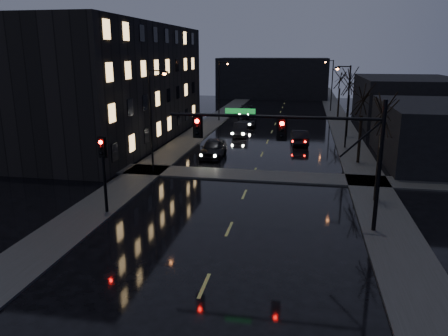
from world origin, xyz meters
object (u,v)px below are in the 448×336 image
at_px(oncoming_car_c, 247,121).
at_px(lead_car, 299,137).
at_px(oncoming_car_b, 241,129).
at_px(oncoming_car_a, 213,148).
at_px(oncoming_car_d, 246,112).

distance_m(oncoming_car_c, lead_car, 11.93).
bearing_deg(oncoming_car_b, oncoming_car_c, 87.12).
relative_size(oncoming_car_a, oncoming_car_d, 0.95).
relative_size(oncoming_car_a, lead_car, 1.07).
distance_m(oncoming_car_a, oncoming_car_c, 17.10).
distance_m(oncoming_car_c, oncoming_car_d, 8.52).
bearing_deg(lead_car, oncoming_car_b, -32.84).
bearing_deg(oncoming_car_a, oncoming_car_c, 86.63).
relative_size(oncoming_car_c, oncoming_car_d, 0.93).
bearing_deg(oncoming_car_d, oncoming_car_b, -88.11).
distance_m(oncoming_car_b, oncoming_car_c, 6.48).
height_order(oncoming_car_a, lead_car, oncoming_car_a).
bearing_deg(oncoming_car_a, oncoming_car_b, 84.36).
bearing_deg(oncoming_car_d, oncoming_car_c, -84.63).
height_order(oncoming_car_a, oncoming_car_b, oncoming_car_a).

